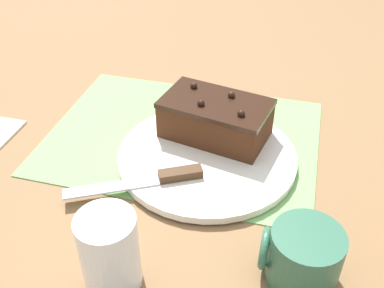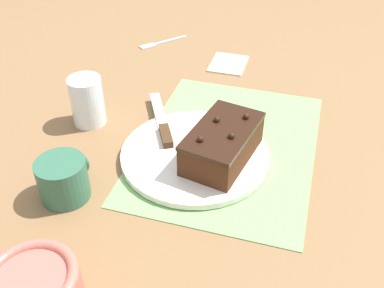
# 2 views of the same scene
# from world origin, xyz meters

# --- Properties ---
(ground_plane) EXTENTS (3.00, 3.00, 0.00)m
(ground_plane) POSITION_xyz_m (0.00, 0.00, 0.00)
(ground_plane) COLOR olive
(placemat_woven) EXTENTS (0.46, 0.34, 0.00)m
(placemat_woven) POSITION_xyz_m (0.00, 0.00, 0.00)
(placemat_woven) COLOR #7AB266
(placemat_woven) RESTS_ON ground_plane
(cake_plate) EXTENTS (0.29, 0.29, 0.01)m
(cake_plate) POSITION_xyz_m (-0.06, 0.05, 0.01)
(cake_plate) COLOR white
(cake_plate) RESTS_ON placemat_woven
(chocolate_cake) EXTENTS (0.19, 0.13, 0.08)m
(chocolate_cake) POSITION_xyz_m (-0.06, -0.00, 0.05)
(chocolate_cake) COLOR #472614
(chocolate_cake) RESTS_ON cake_plate
(serving_knife) EXTENTS (0.19, 0.11, 0.01)m
(serving_knife) POSITION_xyz_m (-0.00, 0.14, 0.02)
(serving_knife) COLOR #472D19
(serving_knife) RESTS_ON cake_plate
(drinking_glass) EXTENTS (0.07, 0.07, 0.11)m
(drinking_glass) POSITION_xyz_m (-0.00, 0.30, 0.05)
(drinking_glass) COLOR white
(drinking_glass) RESTS_ON ground_plane
(coffee_mug) EXTENTS (0.10, 0.09, 0.08)m
(coffee_mug) POSITION_xyz_m (-0.22, 0.24, 0.04)
(coffee_mug) COLOR #33664C
(coffee_mug) RESTS_ON ground_plane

